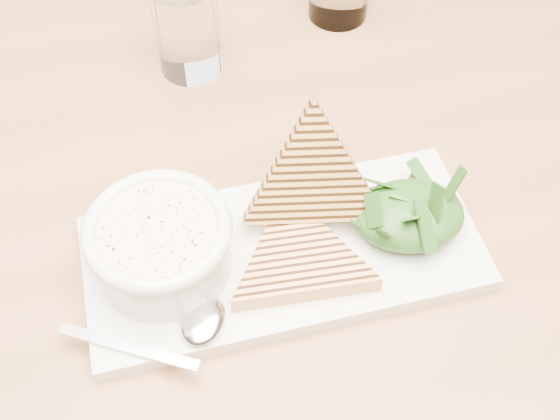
{
  "coord_description": "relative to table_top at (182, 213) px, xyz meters",
  "views": [
    {
      "loc": [
        -0.0,
        -0.45,
        1.32
      ],
      "look_at": [
        0.06,
        -0.08,
        0.81
      ],
      "focal_mm": 45.0,
      "sensor_mm": 36.0,
      "label": 1
    }
  ],
  "objects": [
    {
      "name": "sandwich_flat",
      "position": [
        0.1,
        -0.1,
        0.05
      ],
      "size": [
        0.16,
        0.16,
        0.02
      ],
      "primitive_type": null,
      "rotation": [
        0.0,
        0.0,
        0.02
      ],
      "color": "tan",
      "rests_on": "platter"
    },
    {
      "name": "soup",
      "position": [
        -0.02,
        -0.08,
        0.09
      ],
      "size": [
        0.1,
        0.1,
        0.01
      ],
      "primitive_type": "cylinder",
      "color": "#F5E5A9",
      "rests_on": "soup_bowl"
    },
    {
      "name": "glass_near",
      "position": [
        0.03,
        0.2,
        0.07
      ],
      "size": [
        0.07,
        0.07,
        0.11
      ],
      "primitive_type": "cylinder",
      "color": "white",
      "rests_on": "table_top"
    },
    {
      "name": "arugula_pile",
      "position": [
        0.21,
        -0.08,
        0.06
      ],
      "size": [
        0.11,
        0.1,
        0.05
      ],
      "primitive_type": null,
      "color": "#225216",
      "rests_on": "platter"
    },
    {
      "name": "platter",
      "position": [
        0.09,
        -0.08,
        0.03
      ],
      "size": [
        0.38,
        0.2,
        0.02
      ],
      "primitive_type": "cube",
      "rotation": [
        0.0,
        0.0,
        0.1
      ],
      "color": "white",
      "rests_on": "table_top"
    },
    {
      "name": "salad_base",
      "position": [
        0.21,
        -0.08,
        0.06
      ],
      "size": [
        0.1,
        0.08,
        0.04
      ],
      "primitive_type": "ellipsoid",
      "color": "#234919",
      "rests_on": "platter"
    },
    {
      "name": "soup_bowl",
      "position": [
        -0.02,
        -0.08,
        0.06
      ],
      "size": [
        0.12,
        0.12,
        0.05
      ],
      "primitive_type": "cylinder",
      "color": "white",
      "rests_on": "platter"
    },
    {
      "name": "spoon_handle",
      "position": [
        -0.05,
        -0.16,
        0.04
      ],
      "size": [
        0.12,
        0.06,
        0.0
      ],
      "primitive_type": "cube",
      "rotation": [
        0.0,
        0.0,
        -0.43
      ],
      "color": "silver",
      "rests_on": "platter"
    },
    {
      "name": "sandwich_lean",
      "position": [
        0.13,
        -0.05,
        0.09
      ],
      "size": [
        0.17,
        0.16,
        0.17
      ],
      "primitive_type": null,
      "rotation": [
        1.07,
        0.0,
        -0.1
      ],
      "color": "tan",
      "rests_on": "sandwich_flat"
    },
    {
      "name": "spoon_bowl",
      "position": [
        0.01,
        -0.15,
        0.04
      ],
      "size": [
        0.05,
        0.06,
        0.01
      ],
      "primitive_type": "ellipsoid",
      "rotation": [
        0.0,
        0.0,
        -0.43
      ],
      "color": "silver",
      "rests_on": "platter"
    },
    {
      "name": "table_leg_br",
      "position": [
        0.58,
        0.37,
        -0.38
      ],
      "size": [
        0.06,
        0.06,
        0.72
      ],
      "primitive_type": "cylinder",
      "color": "#94603F",
      "rests_on": "ground"
    },
    {
      "name": "bowl_rim",
      "position": [
        -0.02,
        -0.08,
        0.09
      ],
      "size": [
        0.13,
        0.13,
        0.01
      ],
      "primitive_type": "torus",
      "color": "white",
      "rests_on": "soup_bowl"
    },
    {
      "name": "table_top",
      "position": [
        0.0,
        0.0,
        0.0
      ],
      "size": [
        1.33,
        0.95,
        0.04
      ],
      "primitive_type": "cube",
      "rotation": [
        0.0,
        0.0,
        0.09
      ],
      "color": "#94603F",
      "rests_on": "ground"
    }
  ]
}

